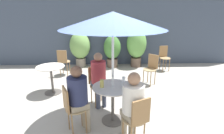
# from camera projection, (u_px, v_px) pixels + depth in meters

# --- Properties ---
(ground_plane) EXTENTS (20.00, 20.00, 0.00)m
(ground_plane) POSITION_uv_depth(u_px,v_px,m) (113.00, 124.00, 3.34)
(ground_plane) COLOR #9E998E
(storefront_wall) EXTENTS (10.00, 0.06, 3.00)m
(storefront_wall) POSITION_uv_depth(u_px,v_px,m) (109.00, 26.00, 6.67)
(storefront_wall) COLOR #3D4756
(storefront_wall) RESTS_ON ground_plane
(cafe_table_near) EXTENTS (0.76, 0.76, 0.73)m
(cafe_table_near) POSITION_uv_depth(u_px,v_px,m) (113.00, 95.00, 3.28)
(cafe_table_near) COLOR #514C47
(cafe_table_near) RESTS_ON ground_plane
(cafe_table_far) EXTENTS (0.70, 0.70, 0.73)m
(cafe_table_far) POSITION_uv_depth(u_px,v_px,m) (51.00, 74.00, 4.46)
(cafe_table_far) COLOR #514C47
(cafe_table_far) RESTS_ON ground_plane
(bistro_chair_0) EXTENTS (0.41, 0.42, 0.88)m
(bistro_chair_0) POSITION_uv_depth(u_px,v_px,m) (97.00, 82.00, 3.95)
(bistro_chair_0) COLOR #997F56
(bistro_chair_0) RESTS_ON ground_plane
(bistro_chair_1) EXTENTS (0.42, 0.41, 0.88)m
(bistro_chair_1) POSITION_uv_depth(u_px,v_px,m) (71.00, 106.00, 2.94)
(bistro_chair_1) COLOR #997F56
(bistro_chair_1) RESTS_ON ground_plane
(bistro_chair_2) EXTENTS (0.41, 0.42, 0.88)m
(bistro_chair_2) POSITION_uv_depth(u_px,v_px,m) (137.00, 118.00, 2.62)
(bistro_chair_2) COLOR #997F56
(bistro_chair_2) RESTS_ON ground_plane
(bistro_chair_3) EXTENTS (0.43, 0.43, 0.88)m
(bistro_chair_3) POSITION_uv_depth(u_px,v_px,m) (151.00, 67.00, 5.02)
(bistro_chair_3) COLOR #997F56
(bistro_chair_3) RESTS_ON ground_plane
(bistro_chair_4) EXTENTS (0.37, 0.39, 0.88)m
(bistro_chair_4) POSITION_uv_depth(u_px,v_px,m) (164.00, 56.00, 6.25)
(bistro_chair_4) COLOR #997F56
(bistro_chair_4) RESTS_ON ground_plane
(bistro_chair_5) EXTENTS (0.37, 0.39, 0.88)m
(bistro_chair_5) POSITION_uv_depth(u_px,v_px,m) (63.00, 60.00, 5.69)
(bistro_chair_5) COLOR #997F56
(bistro_chair_5) RESTS_ON ground_plane
(seated_person_0) EXTENTS (0.38, 0.39, 1.23)m
(seated_person_0) POSITION_uv_depth(u_px,v_px,m) (99.00, 75.00, 3.77)
(seated_person_0) COLOR #42475B
(seated_person_0) RESTS_ON ground_plane
(seated_person_1) EXTENTS (0.41, 0.39, 1.23)m
(seated_person_1) POSITION_uv_depth(u_px,v_px,m) (79.00, 94.00, 2.94)
(seated_person_1) COLOR gray
(seated_person_1) RESTS_ON ground_plane
(seated_person_2) EXTENTS (0.39, 0.41, 1.22)m
(seated_person_2) POSITION_uv_depth(u_px,v_px,m) (133.00, 102.00, 2.68)
(seated_person_2) COLOR gray
(seated_person_2) RESTS_ON ground_plane
(beer_glass_0) EXTENTS (0.06, 0.06, 0.19)m
(beer_glass_0) POSITION_uv_depth(u_px,v_px,m) (124.00, 82.00, 3.20)
(beer_glass_0) COLOR silver
(beer_glass_0) RESTS_ON cafe_table_near
(beer_glass_1) EXTENTS (0.07, 0.07, 0.14)m
(beer_glass_1) POSITION_uv_depth(u_px,v_px,m) (102.00, 84.00, 3.17)
(beer_glass_1) COLOR #DBC65B
(beer_glass_1) RESTS_ON cafe_table_near
(potted_plant_0) EXTENTS (0.77, 0.77, 1.32)m
(potted_plant_0) POSITION_uv_depth(u_px,v_px,m) (80.00, 47.00, 6.56)
(potted_plant_0) COLOR slate
(potted_plant_0) RESTS_ON ground_plane
(potted_plant_1) EXTENTS (0.64, 0.64, 1.20)m
(potted_plant_1) POSITION_uv_depth(u_px,v_px,m) (112.00, 49.00, 6.54)
(potted_plant_1) COLOR brown
(potted_plant_1) RESTS_ON ground_plane
(potted_plant_2) EXTENTS (0.74, 0.74, 1.42)m
(potted_plant_2) POSITION_uv_depth(u_px,v_px,m) (136.00, 45.00, 6.57)
(potted_plant_2) COLOR brown
(potted_plant_2) RESTS_ON ground_plane
(umbrella) EXTENTS (1.78, 1.78, 2.05)m
(umbrella) POSITION_uv_depth(u_px,v_px,m) (113.00, 21.00, 2.86)
(umbrella) COLOR silver
(umbrella) RESTS_ON ground_plane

